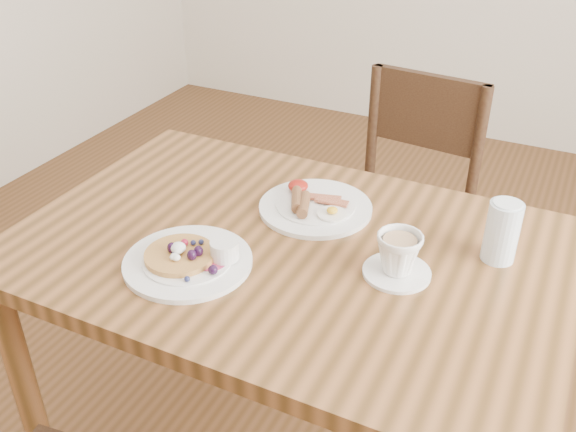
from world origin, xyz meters
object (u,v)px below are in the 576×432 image
object	(u,v)px
breakfast_plate	(314,205)
teacup_saucer	(398,256)
chair_far	(403,202)
dining_table	(288,279)
pancake_plate	(190,259)
water_glass	(502,232)

from	to	relation	value
breakfast_plate	teacup_saucer	xyz separation A→B (m)	(0.26, -0.16, 0.03)
teacup_saucer	breakfast_plate	bearing A→B (deg)	147.93
chair_far	breakfast_plate	world-z (taller)	chair_far
dining_table	pancake_plate	world-z (taller)	pancake_plate
chair_far	pancake_plate	distance (m)	0.95
dining_table	chair_far	xyz separation A→B (m)	(0.06, 0.73, -0.16)
chair_far	pancake_plate	xyz separation A→B (m)	(-0.21, -0.89, 0.27)
pancake_plate	breakfast_plate	xyz separation A→B (m)	(0.14, 0.32, -0.00)
teacup_saucer	chair_far	bearing A→B (deg)	104.63
chair_far	breakfast_plate	bearing A→B (deg)	89.37
chair_far	water_glass	distance (m)	0.76
dining_table	breakfast_plate	bearing A→B (deg)	93.17
chair_far	teacup_saucer	xyz separation A→B (m)	(0.19, -0.73, 0.30)
breakfast_plate	water_glass	distance (m)	0.44
pancake_plate	teacup_saucer	distance (m)	0.43
breakfast_plate	dining_table	bearing A→B (deg)	-86.83
dining_table	water_glass	distance (m)	0.48
water_glass	dining_table	bearing A→B (deg)	-161.41
chair_far	dining_table	bearing A→B (deg)	91.50
teacup_saucer	water_glass	bearing A→B (deg)	40.15
breakfast_plate	water_glass	xyz separation A→B (m)	(0.43, -0.02, 0.06)
dining_table	water_glass	xyz separation A→B (m)	(0.42, 0.14, 0.17)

